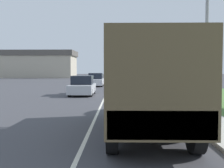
{
  "coord_description": "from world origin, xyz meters",
  "views": [
    {
      "loc": [
        0.95,
        4.25,
        2.1
      ],
      "look_at": [
        0.74,
        14.92,
        1.54
      ],
      "focal_mm": 45.0,
      "sensor_mm": 36.0,
      "label": 1
    }
  ],
  "objects_px": {
    "car_nearest_ahead": "(82,86)",
    "car_second_ahead": "(96,80)",
    "military_truck": "(145,82)",
    "lamp_post": "(203,8)"
  },
  "relations": [
    {
      "from": "military_truck",
      "to": "car_nearest_ahead",
      "type": "xyz_separation_m",
      "value": [
        -3.77,
        13.73,
        -0.98
      ]
    },
    {
      "from": "car_nearest_ahead",
      "to": "lamp_post",
      "type": "height_order",
      "value": "lamp_post"
    },
    {
      "from": "military_truck",
      "to": "lamp_post",
      "type": "height_order",
      "value": "lamp_post"
    },
    {
      "from": "lamp_post",
      "to": "military_truck",
      "type": "bearing_deg",
      "value": -131.71
    },
    {
      "from": "car_nearest_ahead",
      "to": "military_truck",
      "type": "bearing_deg",
      "value": -74.67
    },
    {
      "from": "military_truck",
      "to": "car_nearest_ahead",
      "type": "relative_size",
      "value": 1.65
    },
    {
      "from": "military_truck",
      "to": "lamp_post",
      "type": "relative_size",
      "value": 0.93
    },
    {
      "from": "military_truck",
      "to": "car_nearest_ahead",
      "type": "bearing_deg",
      "value": 105.33
    },
    {
      "from": "car_nearest_ahead",
      "to": "lamp_post",
      "type": "bearing_deg",
      "value": -58.85
    },
    {
      "from": "car_nearest_ahead",
      "to": "car_second_ahead",
      "type": "bearing_deg",
      "value": 89.25
    }
  ]
}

